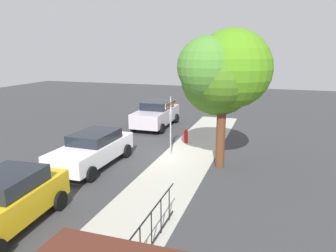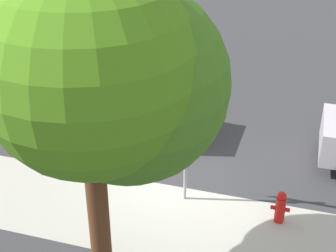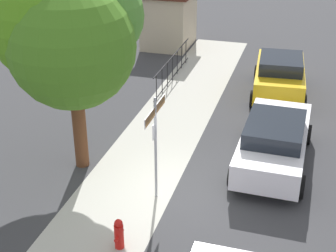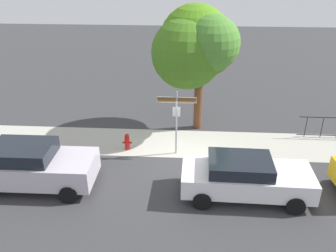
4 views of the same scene
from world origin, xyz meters
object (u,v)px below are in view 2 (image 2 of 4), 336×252
street_sign (186,122)px  car_white (124,104)px  fire_hydrant (280,207)px  shade_tree (98,71)px

street_sign → car_white: street_sign is taller
fire_hydrant → shade_tree: bearing=38.1°
street_sign → fire_hydrant: (-2.20, 0.20, -1.65)m
car_white → fire_hydrant: car_white is taller
car_white → fire_hydrant: size_ratio=5.99×
car_white → fire_hydrant: bearing=149.0°
street_sign → car_white: size_ratio=0.62×
shade_tree → fire_hydrant: (-3.00, -2.35, -3.74)m
street_sign → shade_tree: size_ratio=0.48×
fire_hydrant → car_white: bearing=-32.3°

